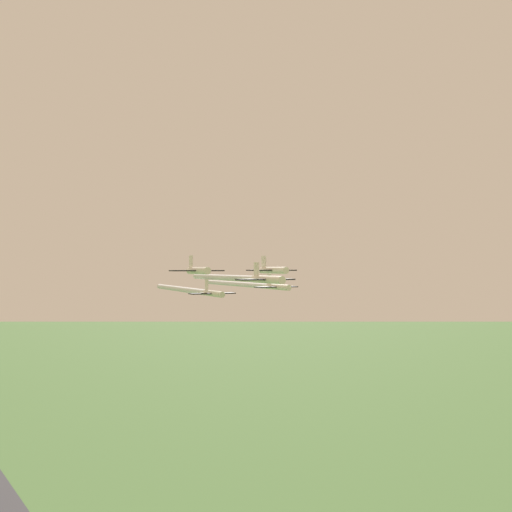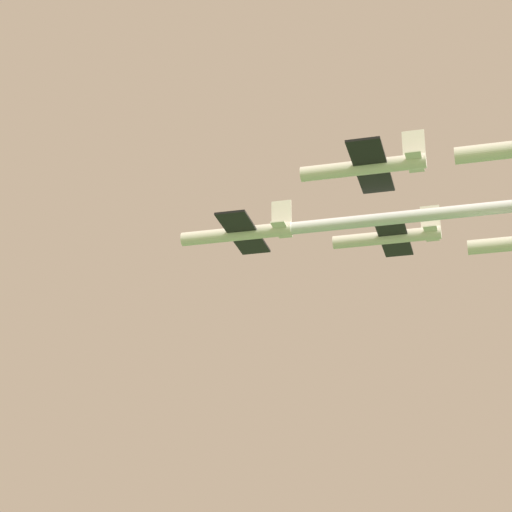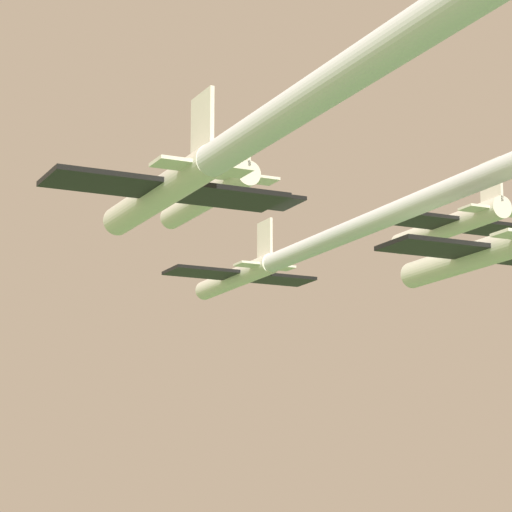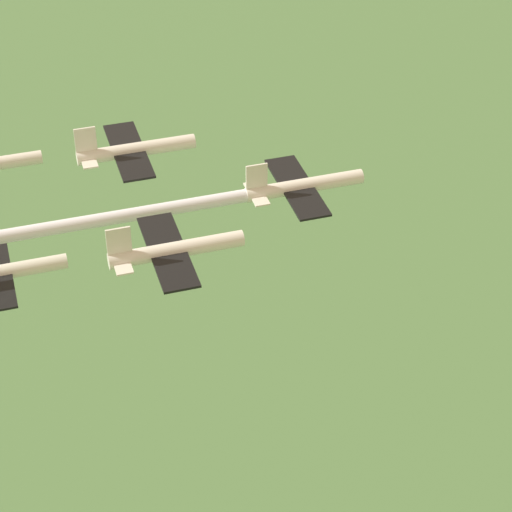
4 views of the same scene
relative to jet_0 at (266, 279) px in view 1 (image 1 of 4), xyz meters
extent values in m
cylinder|color=silver|center=(0.36, 0.03, -0.04)|extent=(9.01, 1.93, 1.09)
cube|color=black|center=(-0.24, -0.02, -0.04)|extent=(3.16, 8.54, 0.18)
cube|color=silver|center=(-3.31, -0.31, 1.32)|extent=(1.60, 0.29, 2.19)
cube|color=silver|center=(-3.31, -0.31, -0.04)|extent=(1.39, 3.27, 0.12)
cylinder|color=silver|center=(-11.32, 5.50, 1.21)|extent=(9.01, 1.93, 1.09)
cube|color=black|center=(-11.91, 5.44, 1.21)|extent=(3.16, 8.54, 0.18)
cube|color=silver|center=(-14.98, 5.15, 2.58)|extent=(1.60, 0.29, 2.19)
cube|color=silver|center=(-14.98, 5.15, 1.21)|extent=(1.39, 3.27, 0.12)
cylinder|color=silver|center=(-10.09, -7.52, 1.17)|extent=(9.01, 1.93, 1.09)
cube|color=black|center=(-10.69, -7.57, 1.17)|extent=(3.16, 8.54, 0.18)
cube|color=silver|center=(-13.76, -7.86, 2.54)|extent=(1.60, 0.29, 2.19)
cube|color=silver|center=(-13.76, -7.86, 1.17)|extent=(1.39, 3.27, 0.12)
cylinder|color=silver|center=(-22.99, 10.96, -2.04)|extent=(9.01, 1.93, 1.09)
cube|color=black|center=(-23.59, 10.91, -2.04)|extent=(3.16, 8.54, 0.18)
cube|color=silver|center=(-26.66, 10.62, -0.67)|extent=(1.60, 0.29, 2.19)
cube|color=silver|center=(-26.66, 10.62, -2.04)|extent=(1.39, 3.27, 0.12)
cylinder|color=silver|center=(-21.77, -2.05, -3.02)|extent=(9.01, 1.93, 1.09)
cube|color=black|center=(-22.36, -2.11, -3.02)|extent=(3.16, 8.54, 0.18)
cube|color=silver|center=(-25.43, -2.40, -1.66)|extent=(1.60, 0.29, 2.19)
cube|color=silver|center=(-25.43, -2.40, -3.02)|extent=(1.39, 3.27, 0.12)
cylinder|color=white|center=(-18.17, -1.71, -0.04)|extent=(28.24, 3.61, 0.97)
cylinder|color=white|center=(-45.80, 8.82, -2.04)|extent=(36.80, 4.51, 1.06)
cylinder|color=white|center=(-44.09, -4.15, -3.02)|extent=(35.83, 4.48, 1.13)
camera|label=1|loc=(65.85, -24.69, 1.51)|focal=35.00mm
camera|label=2|loc=(-25.53, 67.70, -31.00)|focal=70.00mm
camera|label=3|loc=(-61.91, 21.78, -12.72)|focal=85.00mm
camera|label=4|loc=(-15.44, -59.40, 39.83)|focal=70.00mm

